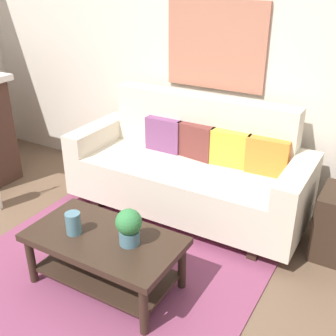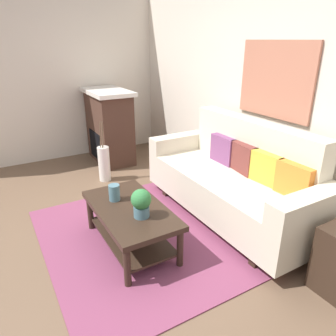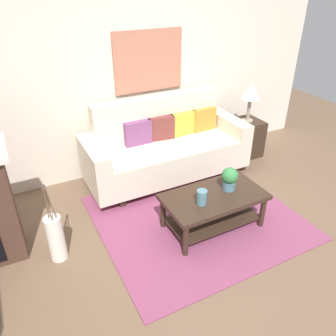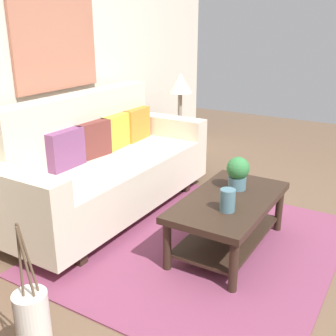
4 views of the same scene
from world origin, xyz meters
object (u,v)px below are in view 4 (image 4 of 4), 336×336
object	(u,v)px
throw_pillow_mustard	(116,131)
tabletop_vase	(228,200)
throw_pillow_maroon	(92,140)
table_lamp	(180,85)
coffee_table	(229,212)
couch	(105,168)
throw_pillow_orange	(136,124)
potted_plant_tabletop	(238,172)
framed_painting	(56,44)
side_table	(180,146)
throw_pillow_plum	(65,149)

from	to	relation	value
throw_pillow_mustard	tabletop_vase	distance (m)	1.54
throw_pillow_maroon	table_lamp	bearing A→B (deg)	-4.59
throw_pillow_mustard	table_lamp	world-z (taller)	table_lamp
coffee_table	tabletop_vase	bearing A→B (deg)	-161.25
couch	throw_pillow_maroon	size ratio (longest dim) A/B	6.08
throw_pillow_orange	potted_plant_tabletop	bearing A→B (deg)	-111.00
throw_pillow_maroon	throw_pillow_mustard	xyz separation A→B (m)	(0.34, 0.00, 0.00)
tabletop_vase	table_lamp	bearing A→B (deg)	38.67
potted_plant_tabletop	framed_painting	bearing A→B (deg)	95.84
framed_painting	potted_plant_tabletop	bearing A→B (deg)	-84.16
side_table	framed_painting	distance (m)	1.90
potted_plant_tabletop	table_lamp	distance (m)	1.77
throw_pillow_orange	throw_pillow_mustard	bearing A→B (deg)	180.00
couch	coffee_table	xyz separation A→B (m)	(-0.03, -1.22, -0.12)
coffee_table	framed_painting	bearing A→B (deg)	88.87
side_table	framed_painting	size ratio (longest dim) A/B	0.58
couch	throw_pillow_mustard	world-z (taller)	couch
throw_pillow_mustard	throw_pillow_orange	xyz separation A→B (m)	(0.34, 0.00, 0.00)
throw_pillow_plum	tabletop_vase	bearing A→B (deg)	-85.97
table_lamp	couch	bearing A→B (deg)	-179.42
couch	tabletop_vase	bearing A→B (deg)	-100.50
tabletop_vase	coffee_table	bearing A→B (deg)	18.75
side_table	throw_pillow_orange	bearing A→B (deg)	171.09
framed_painting	throw_pillow_maroon	bearing A→B (deg)	-90.00
couch	table_lamp	world-z (taller)	table_lamp
tabletop_vase	potted_plant_tabletop	size ratio (longest dim) A/B	0.61
throw_pillow_mustard	potted_plant_tabletop	bearing A→B (deg)	-97.27
couch	tabletop_vase	xyz separation A→B (m)	(-0.24, -1.29, 0.08)
throw_pillow_orange	side_table	xyz separation A→B (m)	(0.71, -0.11, -0.40)
potted_plant_tabletop	framed_painting	size ratio (longest dim) A/B	0.27
throw_pillow_maroon	side_table	world-z (taller)	throw_pillow_maroon
potted_plant_tabletop	table_lamp	size ratio (longest dim) A/B	0.46
throw_pillow_plum	throw_pillow_mustard	xyz separation A→B (m)	(0.68, 0.00, 0.00)
tabletop_vase	throw_pillow_plum	bearing A→B (deg)	94.03
throw_pillow_orange	coffee_table	bearing A→B (deg)	-117.84
couch	throw_pillow_mustard	xyz separation A→B (m)	(0.34, 0.13, 0.25)
tabletop_vase	throw_pillow_maroon	bearing A→B (deg)	80.41
side_table	table_lamp	bearing A→B (deg)	0.00
throw_pillow_plum	framed_painting	bearing A→B (deg)	45.12
throw_pillow_orange	table_lamp	size ratio (longest dim) A/B	0.63
coffee_table	tabletop_vase	size ratio (longest dim) A/B	6.84
coffee_table	potted_plant_tabletop	xyz separation A→B (m)	(0.20, 0.02, 0.26)
throw_pillow_mustard	coffee_table	bearing A→B (deg)	-105.45
couch	side_table	world-z (taller)	couch
tabletop_vase	potted_plant_tabletop	bearing A→B (deg)	12.92
side_table	table_lamp	distance (m)	0.71
potted_plant_tabletop	throw_pillow_mustard	bearing A→B (deg)	82.73
throw_pillow_orange	side_table	size ratio (longest dim) A/B	0.64
throw_pillow_orange	side_table	distance (m)	0.83
potted_plant_tabletop	throw_pillow_plum	bearing A→B (deg)	111.06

